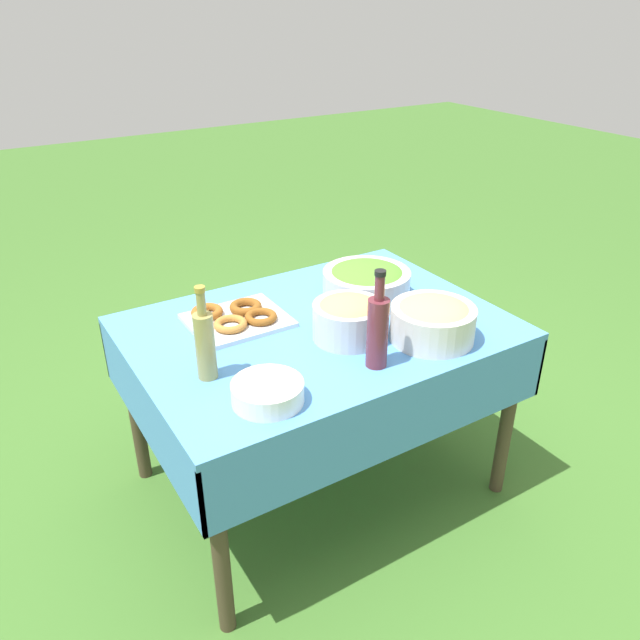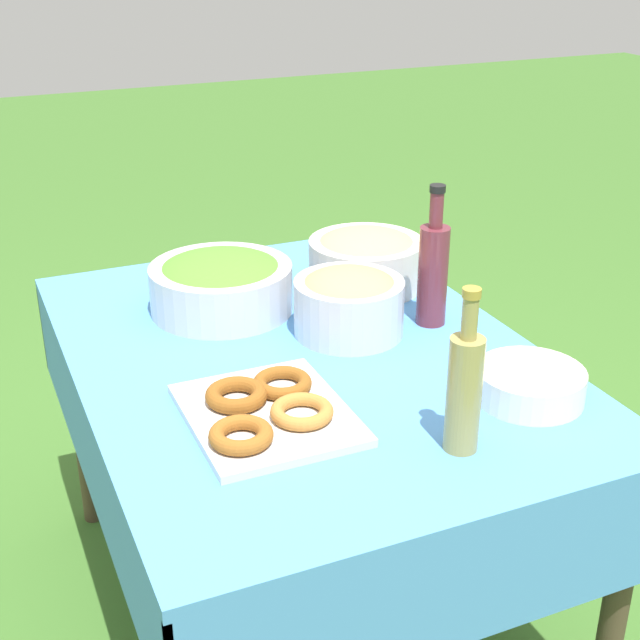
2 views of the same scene
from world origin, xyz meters
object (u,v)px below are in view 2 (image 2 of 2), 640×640
object	(u,v)px
pasta_bowl	(366,258)
bread_bowl	(349,301)
salad_bowl	(221,283)
plate_stack	(530,385)
olive_oil_bottle	(464,388)
wine_bottle	(433,270)
donut_platter	(266,410)

from	to	relation	value
pasta_bowl	bread_bowl	world-z (taller)	bread_bowl
salad_bowl	pasta_bowl	bearing A→B (deg)	90.42
plate_stack	olive_oil_bottle	world-z (taller)	olive_oil_bottle
plate_stack	bread_bowl	world-z (taller)	bread_bowl
salad_bowl	olive_oil_bottle	bearing A→B (deg)	15.19
bread_bowl	wine_bottle	bearing A→B (deg)	82.54
wine_bottle	bread_bowl	distance (m)	0.19
pasta_bowl	olive_oil_bottle	distance (m)	0.73
pasta_bowl	plate_stack	distance (m)	0.62
salad_bowl	wine_bottle	size ratio (longest dim) A/B	1.03
pasta_bowl	wine_bottle	size ratio (longest dim) A/B	0.88
salad_bowl	donut_platter	distance (m)	0.50
olive_oil_bottle	bread_bowl	xyz separation A→B (m)	(-0.48, 0.02, -0.04)
plate_stack	donut_platter	bearing A→B (deg)	-104.95
pasta_bowl	olive_oil_bottle	bearing A→B (deg)	-13.57
salad_bowl	olive_oil_bottle	xyz separation A→B (m)	(0.70, 0.19, 0.05)
olive_oil_bottle	plate_stack	bearing A→B (deg)	114.16
plate_stack	bread_bowl	bearing A→B (deg)	-154.78
salad_bowl	wine_bottle	bearing A→B (deg)	58.24
salad_bowl	bread_bowl	world-z (taller)	bread_bowl
donut_platter	bread_bowl	world-z (taller)	bread_bowl
pasta_bowl	donut_platter	xyz separation A→B (m)	(0.49, -0.44, -0.05)
pasta_bowl	donut_platter	world-z (taller)	pasta_bowl
pasta_bowl	wine_bottle	xyz separation A→B (m)	(0.25, 0.04, 0.05)
pasta_bowl	donut_platter	size ratio (longest dim) A/B	0.84
donut_platter	plate_stack	distance (m)	0.49
bread_bowl	olive_oil_bottle	bearing A→B (deg)	-2.36
olive_oil_bottle	wine_bottle	world-z (taller)	wine_bottle
olive_oil_bottle	wine_bottle	size ratio (longest dim) A/B	0.94
salad_bowl	pasta_bowl	xyz separation A→B (m)	(-0.00, 0.36, 0.00)
olive_oil_bottle	pasta_bowl	bearing A→B (deg)	166.43
wine_bottle	bread_bowl	xyz separation A→B (m)	(-0.02, -0.19, -0.05)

